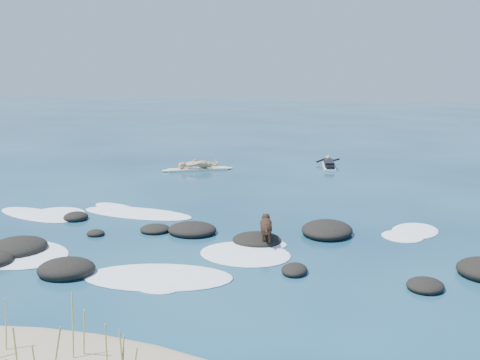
% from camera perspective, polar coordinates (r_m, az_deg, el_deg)
% --- Properties ---
extents(ground, '(160.00, 160.00, 0.00)m').
position_cam_1_polar(ground, '(15.22, -2.91, -6.22)').
color(ground, '#0A2642').
rests_on(ground, ground).
extents(dune_grass, '(3.79, 2.01, 1.21)m').
position_cam_1_polar(dune_grass, '(8.41, -20.27, -17.55)').
color(dune_grass, '#A4AC53').
rests_on(dune_grass, ground).
extents(reef_rocks, '(13.25, 6.54, 0.49)m').
position_cam_1_polar(reef_rocks, '(14.21, -3.68, -7.07)').
color(reef_rocks, black).
rests_on(reef_rocks, ground).
extents(breaking_foam, '(14.57, 7.78, 0.12)m').
position_cam_1_polar(breaking_foam, '(15.54, -10.08, -5.98)').
color(breaking_foam, white).
rests_on(breaking_foam, ground).
extents(standing_surfer_rig, '(3.15, 2.04, 1.98)m').
position_cam_1_polar(standing_surfer_rig, '(25.73, -4.54, 2.74)').
color(standing_surfer_rig, beige).
rests_on(standing_surfer_rig, ground).
extents(paddling_surfer_rig, '(1.27, 2.73, 0.47)m').
position_cam_1_polar(paddling_surfer_rig, '(26.92, 9.47, 1.66)').
color(paddling_surfer_rig, silver).
rests_on(paddling_surfer_rig, ground).
extents(dog, '(0.52, 1.24, 0.80)m').
position_cam_1_polar(dog, '(14.50, 2.80, -4.93)').
color(dog, black).
rests_on(dog, ground).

